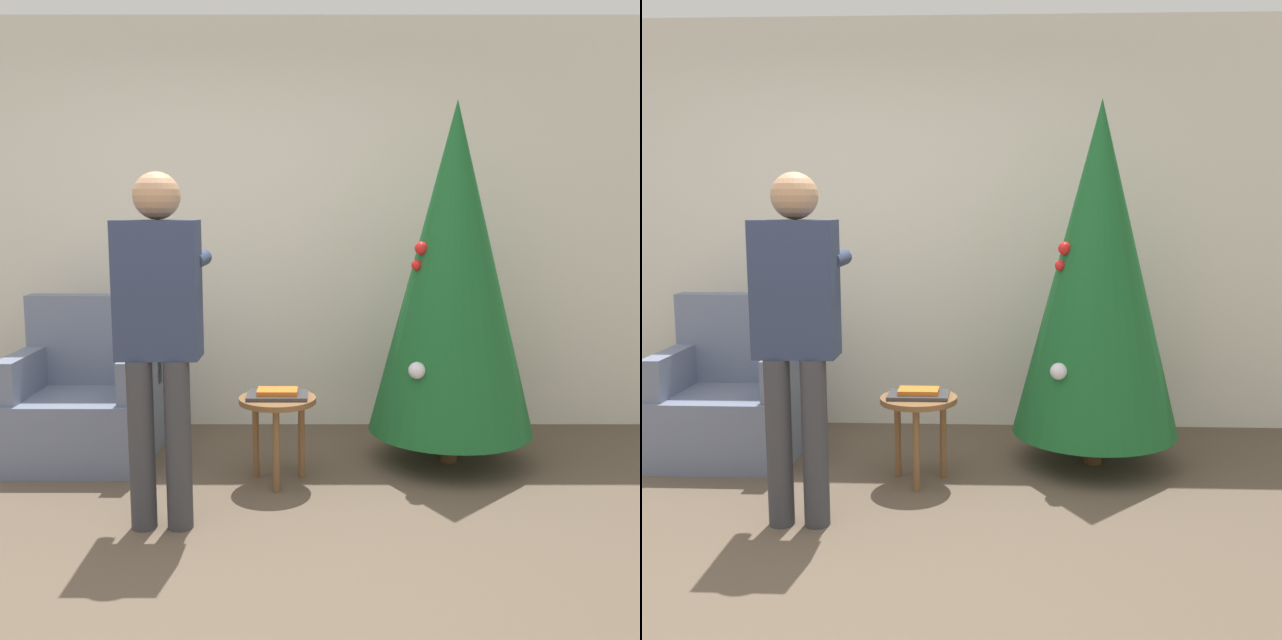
% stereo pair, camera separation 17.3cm
% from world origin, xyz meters
% --- Properties ---
extents(ground_plane, '(14.00, 14.00, 0.00)m').
position_xyz_m(ground_plane, '(0.00, 0.00, 0.00)').
color(ground_plane, brown).
extents(wall_back, '(8.00, 0.06, 2.70)m').
position_xyz_m(wall_back, '(0.00, 2.23, 1.35)').
color(wall_back, silver).
rests_on(wall_back, ground_plane).
extents(christmas_tree, '(0.95, 0.95, 2.08)m').
position_xyz_m(christmas_tree, '(1.40, 1.44, 1.13)').
color(christmas_tree, brown).
rests_on(christmas_tree, ground_plane).
extents(armchair, '(0.80, 0.69, 0.96)m').
position_xyz_m(armchair, '(-0.75, 1.51, 0.33)').
color(armchair, slate).
rests_on(armchair, ground_plane).
extents(person_standing, '(0.40, 0.57, 1.65)m').
position_xyz_m(person_standing, '(-0.10, 0.58, 0.98)').
color(person_standing, '#38383D').
rests_on(person_standing, ground_plane).
extents(side_stool, '(0.42, 0.42, 0.47)m').
position_xyz_m(side_stool, '(0.41, 1.11, 0.40)').
color(side_stool, brown).
rests_on(side_stool, ground_plane).
extents(laptop, '(0.33, 0.21, 0.02)m').
position_xyz_m(laptop, '(0.41, 1.11, 0.48)').
color(laptop, '#38383D').
rests_on(laptop, side_stool).
extents(book, '(0.22, 0.14, 0.02)m').
position_xyz_m(book, '(0.41, 1.11, 0.51)').
color(book, orange).
rests_on(book, laptop).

